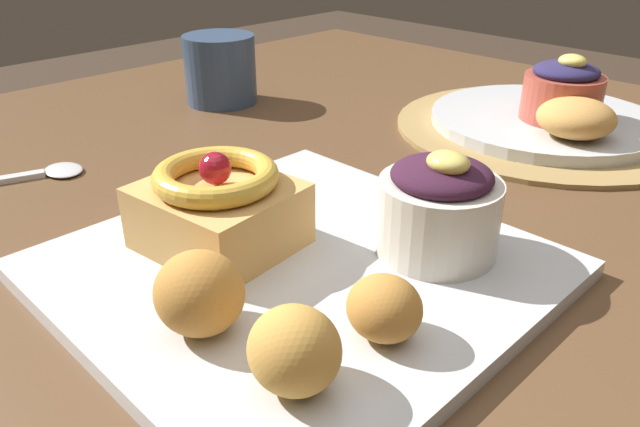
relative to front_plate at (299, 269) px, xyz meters
name	(u,v)px	position (x,y,z in m)	size (l,w,h in m)	color
dining_table	(516,323)	(0.07, 0.18, -0.10)	(1.32, 0.93, 0.73)	brown
woven_placemat	(543,128)	(-0.03, 0.39, 0.00)	(0.32, 0.32, 0.01)	#997A47
front_plate	(299,269)	(0.00, 0.00, 0.00)	(0.29, 0.29, 0.01)	silver
cake_slice	(218,207)	(-0.05, -0.02, 0.03)	(0.11, 0.10, 0.07)	tan
berry_ramekin	(439,208)	(0.06, 0.07, 0.04)	(0.08, 0.08, 0.07)	silver
fritter_front	(294,350)	(0.08, -0.08, 0.03)	(0.05, 0.04, 0.04)	gold
fritter_middle	(200,293)	(0.01, -0.09, 0.03)	(0.05, 0.05, 0.05)	#BC7F38
fritter_back	(384,308)	(0.09, -0.02, 0.02)	(0.04, 0.04, 0.04)	#BC7F38
back_plate	(544,120)	(-0.03, 0.39, 0.01)	(0.24, 0.24, 0.01)	silver
back_ramekin	(563,91)	(-0.01, 0.38, 0.04)	(0.08, 0.08, 0.07)	#B24C3D
back_pastry	(576,118)	(0.03, 0.34, 0.03)	(0.07, 0.07, 0.04)	#C68E47
spoon	(32,175)	(-0.29, -0.06, 0.00)	(0.06, 0.12, 0.00)	silver
coffee_mug	(220,69)	(-0.35, 0.20, 0.03)	(0.09, 0.09, 0.08)	#334766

